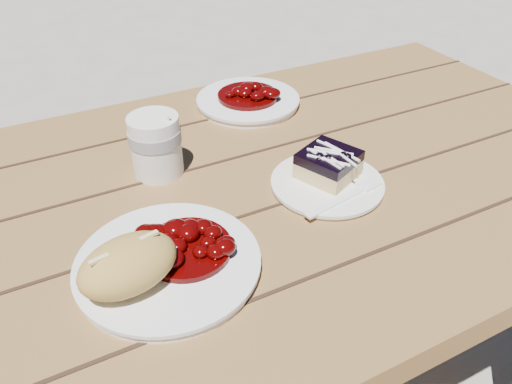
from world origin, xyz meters
name	(u,v)px	position (x,y,z in m)	size (l,w,h in m)	color
picnic_table	(109,300)	(0.00, 0.00, 0.59)	(2.00, 1.55, 0.75)	brown
main_plate	(168,265)	(0.08, -0.14, 0.76)	(0.25, 0.25, 0.02)	white
goulash_stew	(186,240)	(0.11, -0.13, 0.79)	(0.13, 0.13, 0.04)	#430202
bread_roll	(128,265)	(0.02, -0.16, 0.80)	(0.13, 0.09, 0.07)	tan
dessert_plate	(327,184)	(0.38, -0.07, 0.76)	(0.18, 0.18, 0.01)	white
blueberry_cake	(328,164)	(0.39, -0.06, 0.78)	(0.11, 0.11, 0.05)	#E3C27B
fork_dessert	(336,201)	(0.36, -0.13, 0.76)	(0.03, 0.16, 0.01)	white
coffee_cup	(156,146)	(0.14, 0.10, 0.80)	(0.09, 0.09, 0.11)	white
second_plate	(248,101)	(0.40, 0.27, 0.76)	(0.22, 0.22, 0.02)	white
second_stew	(248,89)	(0.40, 0.27, 0.79)	(0.13, 0.13, 0.04)	#430202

